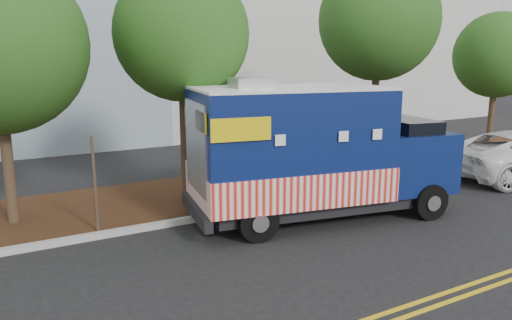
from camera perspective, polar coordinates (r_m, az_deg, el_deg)
ground at (r=12.34m, az=1.44°, el=-7.88°), size 120.00×120.00×0.00m
curb at (r=13.47m, az=-1.64°, el=-5.82°), size 120.00×0.18×0.15m
mulch_strip at (r=15.28m, az=-5.35°, el=-3.70°), size 120.00×4.00×0.15m
centerline_near at (r=9.15m, az=16.56°, el=-15.79°), size 120.00×0.10×0.01m
centerline_far at (r=9.00m, az=17.74°, el=-16.36°), size 120.00×0.10×0.01m
tree_b at (r=13.90m, az=-8.49°, el=14.02°), size 3.63×3.63×6.55m
tree_c at (r=18.44m, az=13.84°, el=15.22°), size 4.18×4.18×7.45m
tree_d at (r=23.55m, az=25.84°, el=10.71°), size 3.55×3.55×5.93m
sign_post at (r=12.08m, az=-17.93°, el=-2.96°), size 0.06×0.06×2.40m
food_truck at (r=12.82m, az=6.28°, el=0.48°), size 7.26×3.72×3.65m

